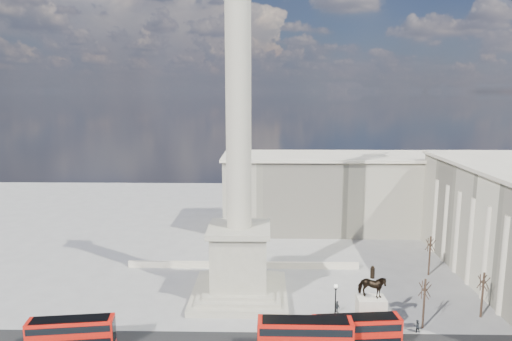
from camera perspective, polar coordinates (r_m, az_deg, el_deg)
The scene contains 15 objects.
ground at distance 66.45m, azimuth -2.31°, elevation -17.21°, with size 180.00×180.00×0.00m, color gray.
nelsons_column at distance 66.46m, azimuth -2.13°, elevation -5.25°, with size 14.00×14.00×49.85m.
balustrade_wall at distance 80.80m, azimuth -1.61°, elevation -11.71°, with size 40.00×0.60×1.10m, color beige.
building_northeast at distance 102.74m, azimuth 10.25°, elevation -2.63°, with size 51.00×17.00×16.60m.
red_bus_a at distance 60.99m, azimuth -22.03°, elevation -18.38°, with size 10.05×3.52×3.99m.
red_bus_b at distance 56.30m, azimuth 6.21°, elevation -19.91°, with size 10.94×2.67×4.43m.
red_bus_c at distance 58.24m, azimuth 12.50°, elevation -19.16°, with size 10.52×3.34×4.19m.
victorian_lamp at distance 61.64m, azimuth 9.89°, elevation -15.94°, with size 0.52×0.52×6.03m.
equestrian_statue at distance 61.57m, azimuth 14.16°, elevation -16.53°, with size 4.37×3.28×9.01m.
bare_tree_near at distance 63.74m, azimuth 20.38°, elevation -13.57°, with size 1.61×1.61×7.04m.
bare_tree_mid at distance 69.78m, azimuth 26.58°, elevation -12.20°, with size 1.76×1.76×6.68m.
bare_tree_far at distance 81.43m, azimuth 20.98°, elevation -8.48°, with size 1.72×1.72×7.02m.
pedestrian_walking at distance 66.11m, azimuth 12.74°, elevation -16.77°, with size 0.63×0.41×1.73m, color black.
pedestrian_standing at distance 64.53m, azimuth 19.46°, elevation -17.85°, with size 0.80×0.62×1.64m, color black.
pedestrian_crossing at distance 66.71m, azimuth 10.12°, elevation -16.43°, with size 1.00×0.42×1.71m, color black.
Camera 1 is at (3.77, -59.07, 30.19)m, focal length 32.00 mm.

